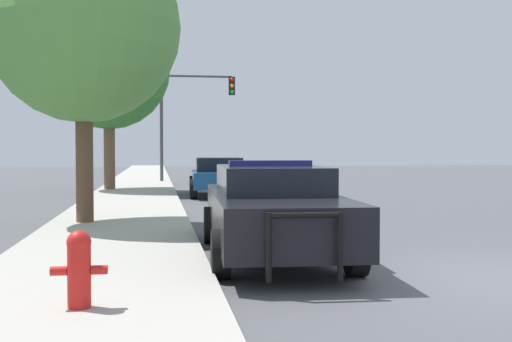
{
  "coord_description": "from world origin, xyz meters",
  "views": [
    {
      "loc": [
        -4.32,
        -7.75,
        1.69
      ],
      "look_at": [
        -0.74,
        15.19,
        0.9
      ],
      "focal_mm": 45.0,
      "sensor_mm": 36.0,
      "label": 1
    }
  ],
  "objects_px": {
    "traffic_light": "(191,105)",
    "police_car": "(272,208)",
    "tree_sidewalk_near": "(83,27)",
    "car_background_midblock": "(218,176)",
    "fire_hydrant": "(79,267)",
    "tree_sidewalk_mid": "(109,69)"
  },
  "relations": [
    {
      "from": "traffic_light",
      "to": "car_background_midblock",
      "type": "bearing_deg",
      "value": -86.78
    },
    {
      "from": "traffic_light",
      "to": "police_car",
      "type": "bearing_deg",
      "value": -89.75
    },
    {
      "from": "car_background_midblock",
      "to": "tree_sidewalk_mid",
      "type": "xyz_separation_m",
      "value": [
        -4.0,
        2.72,
        4.08
      ]
    },
    {
      "from": "police_car",
      "to": "tree_sidewalk_near",
      "type": "distance_m",
      "value": 6.44
    },
    {
      "from": "traffic_light",
      "to": "car_background_midblock",
      "type": "relative_size",
      "value": 1.22
    },
    {
      "from": "car_background_midblock",
      "to": "tree_sidewalk_near",
      "type": "xyz_separation_m",
      "value": [
        -3.72,
        -8.78,
        3.56
      ]
    },
    {
      "from": "traffic_light",
      "to": "tree_sidewalk_mid",
      "type": "height_order",
      "value": "tree_sidewalk_mid"
    },
    {
      "from": "police_car",
      "to": "car_background_midblock",
      "type": "height_order",
      "value": "police_car"
    },
    {
      "from": "fire_hydrant",
      "to": "tree_sidewalk_near",
      "type": "relative_size",
      "value": 0.12
    },
    {
      "from": "traffic_light",
      "to": "tree_sidewalk_mid",
      "type": "bearing_deg",
      "value": -119.57
    },
    {
      "from": "fire_hydrant",
      "to": "traffic_light",
      "type": "xyz_separation_m",
      "value": [
        2.45,
        25.35,
        3.33
      ]
    },
    {
      "from": "traffic_light",
      "to": "car_background_midblock",
      "type": "distance_m",
      "value": 9.44
    },
    {
      "from": "car_background_midblock",
      "to": "tree_sidewalk_near",
      "type": "height_order",
      "value": "tree_sidewalk_near"
    },
    {
      "from": "traffic_light",
      "to": "car_background_midblock",
      "type": "height_order",
      "value": "traffic_light"
    },
    {
      "from": "traffic_light",
      "to": "tree_sidewalk_near",
      "type": "xyz_separation_m",
      "value": [
        -3.22,
        -17.68,
        0.43
      ]
    },
    {
      "from": "police_car",
      "to": "traffic_light",
      "type": "distance_m",
      "value": 22.15
    },
    {
      "from": "tree_sidewalk_mid",
      "to": "tree_sidewalk_near",
      "type": "height_order",
      "value": "tree_sidewalk_mid"
    },
    {
      "from": "fire_hydrant",
      "to": "tree_sidewalk_near",
      "type": "distance_m",
      "value": 8.57
    },
    {
      "from": "fire_hydrant",
      "to": "traffic_light",
      "type": "distance_m",
      "value": 25.68
    },
    {
      "from": "traffic_light",
      "to": "tree_sidewalk_mid",
      "type": "distance_m",
      "value": 7.16
    },
    {
      "from": "tree_sidewalk_near",
      "to": "fire_hydrant",
      "type": "bearing_deg",
      "value": -84.32
    },
    {
      "from": "traffic_light",
      "to": "tree_sidewalk_mid",
      "type": "relative_size",
      "value": 0.75
    }
  ]
}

